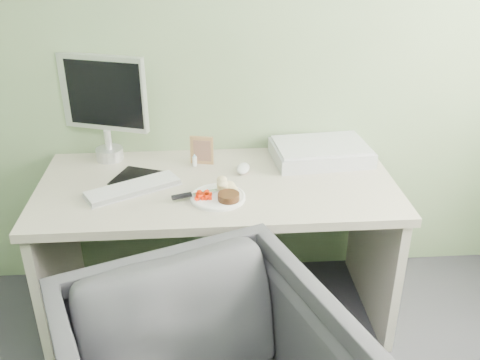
{
  "coord_description": "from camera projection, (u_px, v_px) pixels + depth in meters",
  "views": [
    {
      "loc": [
        -0.05,
        -0.51,
        1.83
      ],
      "look_at": [
        0.09,
        1.5,
        0.8
      ],
      "focal_mm": 40.0,
      "sensor_mm": 36.0,
      "label": 1
    }
  ],
  "objects": [
    {
      "name": "eyedrop_bottle",
      "position": [
        195.0,
        160.0,
        2.54
      ],
      "size": [
        0.02,
        0.02,
        0.06
      ],
      "color": "white",
      "rests_on": "desk"
    },
    {
      "name": "mousepad",
      "position": [
        140.0,
        178.0,
        2.43
      ],
      "size": [
        0.28,
        0.27,
        0.0
      ],
      "primitive_type": "cube",
      "rotation": [
        0.0,
        0.0,
        -0.38
      ],
      "color": "black",
      "rests_on": "desk"
    },
    {
      "name": "plate",
      "position": [
        218.0,
        197.0,
        2.27
      ],
      "size": [
        0.23,
        0.23,
        0.01
      ],
      "primitive_type": "cylinder",
      "color": "white",
      "rests_on": "desk"
    },
    {
      "name": "computer_mouse",
      "position": [
        243.0,
        168.0,
        2.49
      ],
      "size": [
        0.08,
        0.12,
        0.04
      ],
      "primitive_type": "ellipsoid",
      "rotation": [
        0.0,
        0.0,
        -0.25
      ],
      "color": "white",
      "rests_on": "desk"
    },
    {
      "name": "wall_back",
      "position": [
        212.0,
        26.0,
        2.45
      ],
      "size": [
        3.5,
        0.0,
        3.5
      ],
      "primitive_type": "plane",
      "rotation": [
        1.57,
        0.0,
        0.0
      ],
      "color": "gray",
      "rests_on": "floor"
    },
    {
      "name": "scanner",
      "position": [
        321.0,
        153.0,
        2.61
      ],
      "size": [
        0.49,
        0.35,
        0.07
      ],
      "primitive_type": "cube",
      "rotation": [
        0.0,
        0.0,
        0.09
      ],
      "color": "silver",
      "rests_on": "desk"
    },
    {
      "name": "desk",
      "position": [
        218.0,
        218.0,
        2.48
      ],
      "size": [
        1.6,
        0.75,
        0.73
      ],
      "color": "beige",
      "rests_on": "floor"
    },
    {
      "name": "photo_frame",
      "position": [
        202.0,
        150.0,
        2.55
      ],
      "size": [
        0.11,
        0.04,
        0.14
      ],
      "primitive_type": "cube",
      "rotation": [
        0.0,
        0.0,
        -0.22
      ],
      "color": "#A7784E",
      "rests_on": "desk"
    },
    {
      "name": "potato_pile",
      "position": [
        225.0,
        185.0,
        2.29
      ],
      "size": [
        0.1,
        0.08,
        0.06
      ],
      "primitive_type": "ellipsoid",
      "rotation": [
        0.0,
        0.0,
        -0.01
      ],
      "color": "tan",
      "rests_on": "plate"
    },
    {
      "name": "keyboard",
      "position": [
        133.0,
        188.0,
        2.32
      ],
      "size": [
        0.41,
        0.3,
        0.02
      ],
      "primitive_type": "cube",
      "rotation": [
        0.0,
        0.0,
        0.5
      ],
      "color": "white",
      "rests_on": "desk"
    },
    {
      "name": "steak_knife",
      "position": [
        190.0,
        195.0,
        2.25
      ],
      "size": [
        0.22,
        0.09,
        0.02
      ],
      "rotation": [
        0.0,
        0.0,
        0.31
      ],
      "color": "silver",
      "rests_on": "plate"
    },
    {
      "name": "steak",
      "position": [
        229.0,
        197.0,
        2.23
      ],
      "size": [
        0.11,
        0.11,
        0.03
      ],
      "primitive_type": "cylinder",
      "rotation": [
        0.0,
        0.0,
        0.19
      ],
      "color": "black",
      "rests_on": "plate"
    },
    {
      "name": "monitor",
      "position": [
        104.0,
        102.0,
        2.51
      ],
      "size": [
        0.41,
        0.18,
        0.51
      ],
      "rotation": [
        0.0,
        0.0,
        -0.33
      ],
      "color": "silver",
      "rests_on": "desk"
    },
    {
      "name": "carrot_heap",
      "position": [
        204.0,
        194.0,
        2.24
      ],
      "size": [
        0.06,
        0.05,
        0.04
      ],
      "primitive_type": "cube",
      "rotation": [
        0.0,
        0.0,
        -0.0
      ],
      "color": "red",
      "rests_on": "plate"
    }
  ]
}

